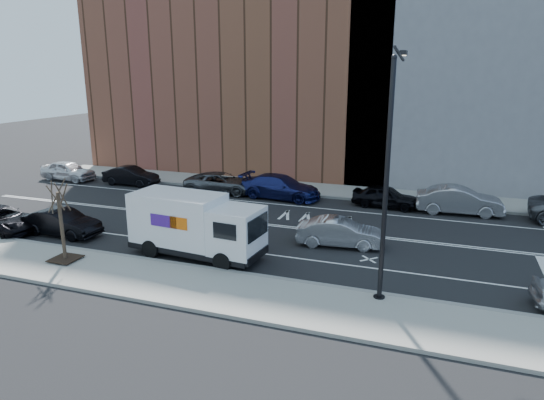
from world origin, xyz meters
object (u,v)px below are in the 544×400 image
Objects in this scene: fedex_van at (195,225)px; far_parked_a at (68,171)px; driving_sedan at (340,232)px; far_parked_b at (131,176)px.

fedex_van is 20.68m from far_parked_a.
far_parked_a is 24.68m from driving_sedan.
fedex_van is 1.56× the size of driving_sedan.
far_parked_b is (5.73, 0.26, -0.06)m from far_parked_a.
far_parked_a is at bearing 65.12° from driving_sedan.
far_parked_a is 1.05× the size of far_parked_b.
far_parked_b is (-11.68, 11.38, -0.84)m from fedex_van.
fedex_van is 16.33m from far_parked_b.
far_parked_b is 1.01× the size of driving_sedan.
fedex_van reaches higher than far_parked_a.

